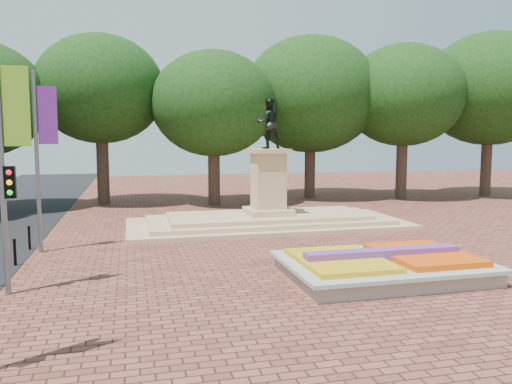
% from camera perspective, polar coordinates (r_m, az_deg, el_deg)
% --- Properties ---
extents(ground, '(90.00, 90.00, 0.00)m').
position_cam_1_polar(ground, '(18.02, 8.34, -8.12)').
color(ground, brown).
rests_on(ground, ground).
extents(flower_bed, '(6.30, 4.30, 0.91)m').
position_cam_1_polar(flower_bed, '(16.61, 14.34, -8.13)').
color(flower_bed, gray).
rests_on(flower_bed, ground).
extents(monument, '(14.00, 6.00, 6.40)m').
position_cam_1_polar(monument, '(25.28, 1.40, -1.90)').
color(monument, tan).
rests_on(monument, ground).
extents(tree_row_back, '(44.80, 8.80, 10.43)m').
position_cam_1_polar(tree_row_back, '(35.37, 0.69, 9.78)').
color(tree_row_back, '#372A1E').
rests_on(tree_row_back, ground).
extents(banner_poles, '(0.88, 11.17, 7.00)m').
position_cam_1_polar(banner_poles, '(15.18, -26.92, 3.44)').
color(banner_poles, slate).
rests_on(banner_poles, ground).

